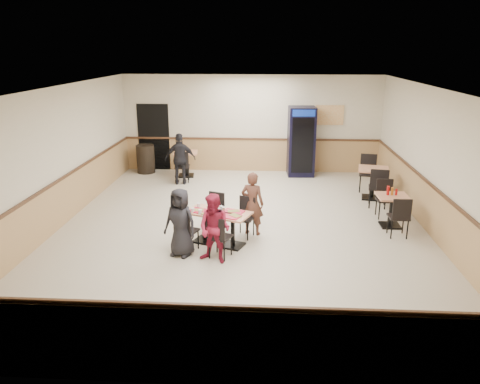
# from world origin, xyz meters

# --- Properties ---
(ground) EXTENTS (10.00, 10.00, 0.00)m
(ground) POSITION_xyz_m (0.00, 0.00, 0.00)
(ground) COLOR beige
(ground) RESTS_ON ground
(room_shell) EXTENTS (10.00, 10.00, 10.00)m
(room_shell) POSITION_xyz_m (1.78, 2.55, 0.58)
(room_shell) COLOR silver
(room_shell) RESTS_ON ground
(main_table) EXTENTS (1.40, 1.04, 0.67)m
(main_table) POSITION_xyz_m (-0.42, -0.87, 0.45)
(main_table) COLOR black
(main_table) RESTS_ON ground
(main_chairs) EXTENTS (1.57, 1.78, 0.85)m
(main_chairs) POSITION_xyz_m (-0.46, -0.86, 0.43)
(main_chairs) COLOR black
(main_chairs) RESTS_ON ground
(diner_woman_left) EXTENTS (0.74, 0.61, 1.31)m
(diner_woman_left) POSITION_xyz_m (-1.07, -1.44, 0.66)
(diner_woman_left) COLOR black
(diner_woman_left) RESTS_ON ground
(diner_woman_right) EXTENTS (0.77, 0.69, 1.30)m
(diner_woman_right) POSITION_xyz_m (-0.40, -1.70, 0.65)
(diner_woman_right) COLOR maroon
(diner_woman_right) RESTS_ON ground
(diner_man_opposite) EXTENTS (0.56, 0.45, 1.35)m
(diner_man_opposite) POSITION_xyz_m (0.24, -0.30, 0.67)
(diner_man_opposite) COLOR #532F23
(diner_man_opposite) RESTS_ON ground
(lone_diner) EXTENTS (0.91, 0.48, 1.47)m
(lone_diner) POSITION_xyz_m (-1.95, 3.34, 0.74)
(lone_diner) COLOR black
(lone_diner) RESTS_ON ground
(tabletop_clutter) EXTENTS (1.15, 0.75, 0.12)m
(tabletop_clutter) POSITION_xyz_m (-0.43, -0.93, 0.70)
(tabletop_clutter) COLOR #B90C2B
(tabletop_clutter) RESTS_ON main_table
(side_table_near) EXTENTS (0.67, 0.67, 0.71)m
(side_table_near) POSITION_xyz_m (3.27, 0.32, 0.47)
(side_table_near) COLOR black
(side_table_near) RESTS_ON ground
(side_table_near_chair_south) EXTENTS (0.42, 0.42, 0.90)m
(side_table_near_chair_south) POSITION_xyz_m (3.27, -0.25, 0.45)
(side_table_near_chair_south) COLOR black
(side_table_near_chair_south) RESTS_ON ground
(side_table_near_chair_north) EXTENTS (0.42, 0.42, 0.90)m
(side_table_near_chair_north) POSITION_xyz_m (3.27, 0.88, 0.45)
(side_table_near_chair_north) COLOR black
(side_table_near_chair_north) RESTS_ON ground
(side_table_far) EXTENTS (0.88, 0.88, 0.81)m
(side_table_far) POSITION_xyz_m (3.26, 2.30, 0.54)
(side_table_far) COLOR black
(side_table_far) RESTS_ON ground
(side_table_far_chair_south) EXTENTS (0.56, 0.56, 1.03)m
(side_table_far_chair_south) POSITION_xyz_m (3.26, 1.66, 0.51)
(side_table_far_chair_south) COLOR black
(side_table_far_chair_south) RESTS_ON ground
(side_table_far_chair_north) EXTENTS (0.56, 0.56, 1.03)m
(side_table_far_chair_north) POSITION_xyz_m (3.26, 2.95, 0.51)
(side_table_far_chair_north) COLOR black
(side_table_far_chair_north) RESTS_ON ground
(condiment_caddy) EXTENTS (0.23, 0.06, 0.20)m
(condiment_caddy) POSITION_xyz_m (3.23, 0.37, 0.80)
(condiment_caddy) COLOR #AE0D0C
(condiment_caddy) RESTS_ON side_table_near
(back_table) EXTENTS (0.79, 0.79, 0.76)m
(back_table) POSITION_xyz_m (-1.95, 4.20, 0.50)
(back_table) COLOR black
(back_table) RESTS_ON ground
(back_table_chair_lone) EXTENTS (0.49, 0.49, 0.96)m
(back_table_chair_lone) POSITION_xyz_m (-1.95, 3.59, 0.48)
(back_table_chair_lone) COLOR black
(back_table_chair_lone) RESTS_ON ground
(pepsi_cooler) EXTENTS (0.83, 0.84, 2.09)m
(pepsi_cooler) POSITION_xyz_m (1.54, 4.59, 1.04)
(pepsi_cooler) COLOR black
(pepsi_cooler) RESTS_ON ground
(trash_bin) EXTENTS (0.56, 0.56, 0.88)m
(trash_bin) POSITION_xyz_m (-3.29, 4.55, 0.44)
(trash_bin) COLOR black
(trash_bin) RESTS_ON ground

